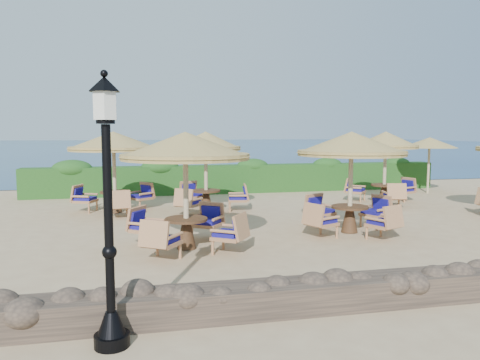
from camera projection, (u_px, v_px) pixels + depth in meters
ground at (296, 224)px, 13.46m from camera, size 120.00×120.00×0.00m
sea at (162, 146)px, 81.42m from camera, size 160.00×160.00×0.00m
hedge at (241, 179)px, 20.39m from camera, size 18.00×0.90×1.20m
stone_wall at (426, 286)px, 7.41m from camera, size 15.00×0.65×0.44m
lamp_post at (109, 224)px, 5.66m from camera, size 0.44×0.44×3.31m
extra_parasol at (430, 143)px, 19.96m from camera, size 2.30×2.30×2.41m
cafe_set_0 at (186, 168)px, 10.44m from camera, size 2.92×2.92×2.65m
cafe_set_1 at (351, 163)px, 12.16m from camera, size 2.85×2.85×2.65m
cafe_set_3 at (114, 154)px, 15.15m from camera, size 2.90×2.90×2.65m
cafe_set_4 at (206, 158)px, 15.50m from camera, size 2.61×2.74×2.65m
cafe_set_5 at (385, 155)px, 17.15m from camera, size 2.72×2.64×2.65m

